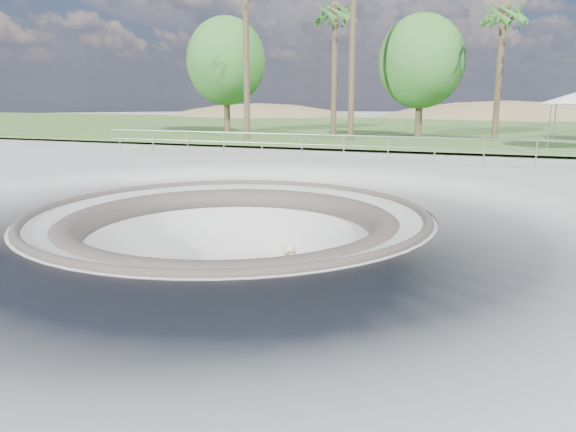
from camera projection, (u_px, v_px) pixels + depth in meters
The scene contains 11 objects.
ground at pixel (229, 213), 14.40m from camera, with size 180.00×180.00×0.00m, color #AAAAA5.
skate_bowl at pixel (231, 281), 14.79m from camera, with size 14.00×14.00×4.10m.
grass_strip at pixel (410, 129), 45.64m from camera, with size 180.00×36.00×0.12m.
distant_hills at pixel (465, 179), 67.26m from camera, with size 103.20×45.00×28.60m.
safety_railing at pixel (344, 146), 25.29m from camera, with size 25.00×0.06×1.03m.
skateboard at pixel (291, 318), 12.37m from camera, with size 0.77×0.23×0.08m.
skater at pixel (291, 282), 12.19m from camera, with size 0.61×0.40×1.66m, color #CEAD85.
palm_b at pixel (335, 15), 34.78m from camera, with size 2.60×2.60×8.87m.
palm_d at pixel (504, 16), 31.82m from camera, with size 2.60×2.60×8.41m.
bushy_tree_left at pixel (226, 61), 39.91m from camera, with size 5.69×5.17×8.20m.
bushy_tree_mid at pixel (421, 62), 35.22m from camera, with size 5.37×4.88×7.75m.
Camera 1 is at (6.16, -12.75, 3.01)m, focal length 35.00 mm.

